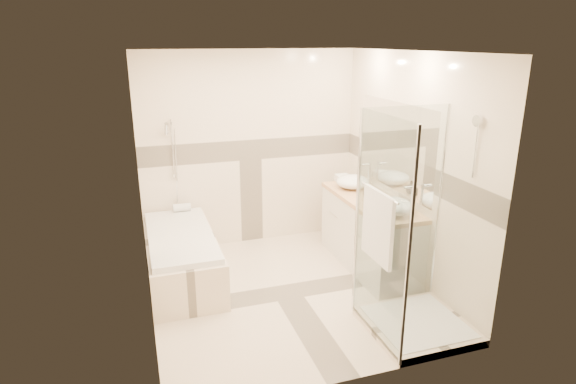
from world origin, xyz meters
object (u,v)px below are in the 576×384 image
object	(u,v)px
amenity_bottle_a	(371,194)
amenity_bottle_b	(368,192)
bathtub	(182,254)
vessel_sink_far	(393,206)
vanity	(369,233)
vessel_sink_near	(353,182)
shower_enclosure	(405,279)

from	to	relation	value
amenity_bottle_a	amenity_bottle_b	bearing A→B (deg)	90.00
amenity_bottle_a	amenity_bottle_b	size ratio (longest dim) A/B	0.88
bathtub	amenity_bottle_b	distance (m)	2.24
vessel_sink_far	vanity	bearing A→B (deg)	87.82
vessel_sink_far	amenity_bottle_b	size ratio (longest dim) A/B	2.70
bathtub	vessel_sink_near	xyz separation A→B (m)	(2.13, 0.11, 0.62)
vessel_sink_far	amenity_bottle_a	xyz separation A→B (m)	(0.00, 0.48, -0.02)
amenity_bottle_a	vanity	bearing A→B (deg)	65.41
shower_enclosure	amenity_bottle_b	world-z (taller)	shower_enclosure
vanity	amenity_bottle_b	size ratio (longest dim) A/B	10.26
vanity	shower_enclosure	size ratio (longest dim) A/B	0.79
vanity	vessel_sink_far	xyz separation A→B (m)	(-0.02, -0.52, 0.51)
vessel_sink_far	bathtub	bearing A→B (deg)	157.70
vanity	vessel_sink_near	world-z (taller)	vessel_sink_near
vessel_sink_near	bathtub	bearing A→B (deg)	-177.15
vanity	vessel_sink_near	distance (m)	0.68
vanity	vessel_sink_far	world-z (taller)	vessel_sink_far
bathtub	shower_enclosure	world-z (taller)	shower_enclosure
vessel_sink_far	amenity_bottle_a	world-z (taller)	vessel_sink_far
amenity_bottle_a	amenity_bottle_b	xyz separation A→B (m)	(0.00, 0.08, 0.01)
vessel_sink_near	amenity_bottle_b	world-z (taller)	vessel_sink_near
bathtub	amenity_bottle_b	bearing A→B (deg)	-8.43
shower_enclosure	amenity_bottle_a	xyz separation A→B (m)	(0.27, 1.23, 0.41)
vessel_sink_far	shower_enclosure	bearing A→B (deg)	-110.06
shower_enclosure	amenity_bottle_b	xyz separation A→B (m)	(0.27, 1.30, 0.42)
vessel_sink_near	vessel_sink_far	world-z (taller)	vessel_sink_far
amenity_bottle_a	vessel_sink_far	bearing A→B (deg)	-90.00
vessel_sink_near	vessel_sink_far	bearing A→B (deg)	-90.00
bathtub	shower_enclosure	xyz separation A→B (m)	(1.86, -1.62, 0.20)
shower_enclosure	vessel_sink_far	size ratio (longest dim) A/B	4.79
vessel_sink_near	amenity_bottle_a	size ratio (longest dim) A/B	2.94
bathtub	vessel_sink_near	bearing A→B (deg)	2.85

